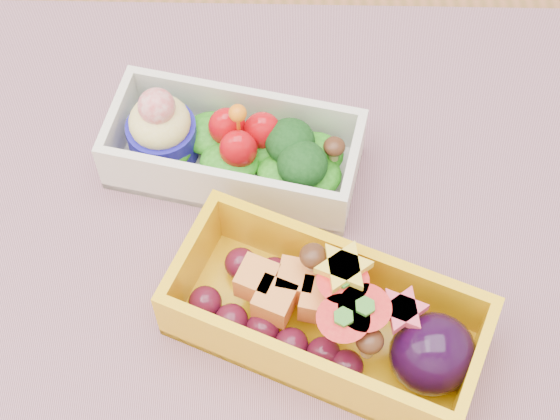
{
  "coord_description": "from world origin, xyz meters",
  "views": [
    {
      "loc": [
        0.02,
        -0.24,
        1.25
      ],
      "look_at": [
        0.02,
        0.04,
        0.79
      ],
      "focal_mm": 56.08,
      "sensor_mm": 36.0,
      "label": 1
    }
  ],
  "objects_px": {
    "table": "(248,350)",
    "placemat": "(269,247)",
    "bento_white": "(232,149)",
    "bento_yellow": "(333,318)"
  },
  "relations": [
    {
      "from": "table",
      "to": "placemat",
      "type": "bearing_deg",
      "value": 62.07
    },
    {
      "from": "placemat",
      "to": "bento_white",
      "type": "distance_m",
      "value": 0.07
    },
    {
      "from": "table",
      "to": "placemat",
      "type": "height_order",
      "value": "placemat"
    },
    {
      "from": "placemat",
      "to": "bento_white",
      "type": "relative_size",
      "value": 3.12
    },
    {
      "from": "placemat",
      "to": "bento_white",
      "type": "height_order",
      "value": "bento_white"
    },
    {
      "from": "table",
      "to": "placemat",
      "type": "distance_m",
      "value": 0.11
    },
    {
      "from": "table",
      "to": "bento_white",
      "type": "relative_size",
      "value": 6.68
    },
    {
      "from": "table",
      "to": "bento_yellow",
      "type": "relative_size",
      "value": 5.92
    },
    {
      "from": "placemat",
      "to": "bento_yellow",
      "type": "bearing_deg",
      "value": -59.8
    },
    {
      "from": "table",
      "to": "bento_white",
      "type": "xyz_separation_m",
      "value": [
        -0.01,
        0.09,
        0.13
      ]
    }
  ]
}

